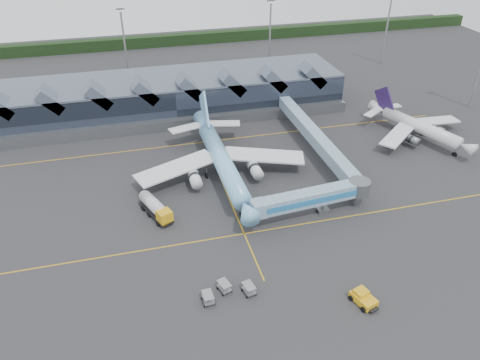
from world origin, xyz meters
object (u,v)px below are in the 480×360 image
object	(u,v)px
pushback_tug	(363,298)
main_airliner	(221,159)
jet_bridge	(319,196)
fuel_truck	(155,207)
regional_jet	(417,126)

from	to	relation	value
pushback_tug	main_airliner	bearing A→B (deg)	89.76
main_airliner	jet_bridge	size ratio (longest dim) A/B	1.77
fuel_truck	main_airliner	bearing A→B (deg)	13.56
jet_bridge	main_airliner	bearing A→B (deg)	123.92
pushback_tug	regional_jet	bearing A→B (deg)	33.47
regional_jet	pushback_tug	xyz separation A→B (m)	(-37.01, -45.08, -2.34)
jet_bridge	pushback_tug	distance (m)	22.67
jet_bridge	fuel_truck	size ratio (longest dim) A/B	2.47
pushback_tug	jet_bridge	bearing A→B (deg)	67.17
regional_jet	fuel_truck	bearing A→B (deg)	173.81
fuel_truck	pushback_tug	xyz separation A→B (m)	(27.13, -29.43, -0.97)
jet_bridge	pushback_tug	bearing A→B (deg)	-100.83
regional_jet	pushback_tug	distance (m)	58.38
main_airliner	jet_bridge	xyz separation A→B (m)	(14.43, -17.77, -0.26)
regional_jet	pushback_tug	bearing A→B (deg)	-149.29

